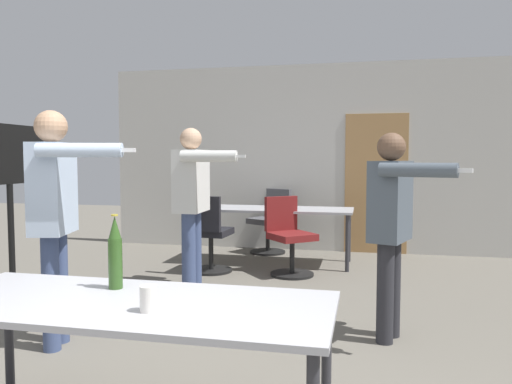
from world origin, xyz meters
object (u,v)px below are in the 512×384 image
Objects in this scene: tv_screen at (10,191)px; person_far_watching at (392,216)px; office_chair_far_left at (209,236)px; person_right_polo at (193,193)px; office_chair_side_rolled at (271,223)px; beer_bottle at (115,254)px; drink_cup at (148,299)px; office_chair_mid_tucked at (289,238)px; person_near_casual at (55,204)px.

person_far_watching is at bearing -95.36° from tv_screen.
person_right_polo is at bearing -80.87° from office_chair_far_left.
office_chair_side_rolled is 4.98m from beer_bottle.
beer_bottle is at bearing 120.14° from office_chair_side_rolled.
drink_cup is at bearing 15.19° from person_right_polo.
office_chair_far_left is (-0.97, -0.14, 0.02)m from office_chair_mid_tucked.
office_chair_mid_tucked is 3.95m from drink_cup.
office_chair_far_left is at bearing -31.92° from office_chair_mid_tucked.
beer_bottle reaches higher than office_chair_mid_tucked.
tv_screen is at bearing -143.38° from person_near_casual.
person_near_casual is at bearing -130.25° from tv_screen.
office_chair_far_left reaches higher than office_chair_mid_tucked.
tv_screen is at bearing 137.69° from drink_cup.
person_near_casual reaches higher than drink_cup.
person_far_watching is 3.72m from office_chair_side_rolled.
drink_cup is (-1.11, -1.93, -0.16)m from person_far_watching.
tv_screen is 15.36× the size of drink_cup.
office_chair_far_left is (-0.07, 0.75, -0.57)m from person_right_polo.
office_chair_side_rolled is at bearing 154.85° from person_near_casual.
person_far_watching is 1.71× the size of office_chair_mid_tucked.
person_far_watching is 14.12× the size of drink_cup.
person_right_polo is 1.82m from person_near_casual.
office_chair_side_rolled is at bearing 91.54° from beer_bottle.
office_chair_far_left is (0.36, 2.52, -0.61)m from person_near_casual.
drink_cup is (0.46, -5.28, 0.35)m from office_chair_side_rolled.
office_chair_mid_tucked is at bearing 12.15° from office_chair_far_left.
office_chair_far_left is (1.55, 1.52, -0.63)m from tv_screen.
office_chair_far_left is at bearing 158.75° from person_near_casual.
person_far_watching reaches higher than drink_cup.
person_far_watching reaches higher than beer_bottle.
person_near_casual reaches higher than office_chair_side_rolled.
office_chair_side_rolled is (2.04, 3.00, -0.64)m from tv_screen.
tv_screen is 4.57× the size of beer_bottle.
office_chair_mid_tucked is 0.99× the size of office_chair_side_rolled.
beer_bottle is (0.99, -0.95, -0.15)m from person_near_casual.
drink_cup is at bearing -44.61° from beer_bottle.
person_near_casual is at bearing 135.95° from drink_cup.
tv_screen is 2.26m from office_chair_far_left.
office_chair_mid_tucked is 1.42m from office_chair_side_rolled.
beer_bottle is at bearing 10.57° from person_right_polo.
beer_bottle is 0.47m from drink_cup.
beer_bottle is (-1.43, -1.61, -0.04)m from person_far_watching.
person_near_casual is 3.04m from office_chair_mid_tucked.
beer_bottle is at bearing -75.92° from office_chair_far_left.
office_chair_far_left is at bearing -112.32° from person_far_watching.
person_right_polo is at bearing 153.20° from person_near_casual.
person_far_watching reaches higher than office_chair_far_left.
person_right_polo is 1.83× the size of office_chair_side_rolled.
office_chair_mid_tucked is 8.26× the size of drink_cup.
office_chair_side_rolled reaches higher than office_chair_mid_tucked.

